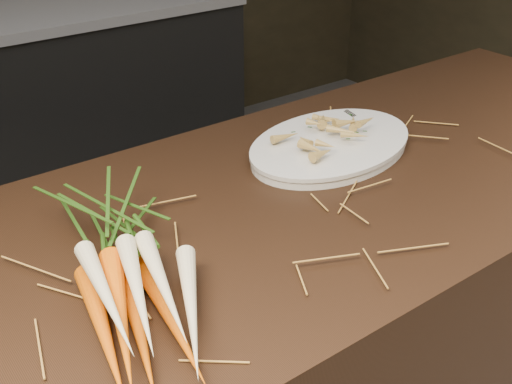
# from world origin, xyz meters

# --- Properties ---
(back_counter) EXTENTS (1.82, 0.62, 0.84)m
(back_counter) POSITION_xyz_m (0.30, 2.18, 0.42)
(back_counter) COLOR black
(back_counter) RESTS_ON ground
(straw_bedding) EXTENTS (1.40, 0.60, 0.02)m
(straw_bedding) POSITION_xyz_m (0.00, 0.30, 0.91)
(straw_bedding) COLOR olive
(straw_bedding) RESTS_ON main_counter
(root_veg_bunch) EXTENTS (0.28, 0.51, 0.09)m
(root_veg_bunch) POSITION_xyz_m (-0.18, 0.26, 0.94)
(root_veg_bunch) COLOR #C23D04
(root_veg_bunch) RESTS_ON main_counter
(serving_platter) EXTENTS (0.43, 0.32, 0.02)m
(serving_platter) POSITION_xyz_m (0.35, 0.39, 0.91)
(serving_platter) COLOR white
(serving_platter) RESTS_ON main_counter
(roasted_veg_heap) EXTENTS (0.21, 0.17, 0.04)m
(roasted_veg_heap) POSITION_xyz_m (0.35, 0.39, 0.94)
(roasted_veg_heap) COLOR #A2793D
(roasted_veg_heap) RESTS_ON serving_platter
(serving_fork) EXTENTS (0.04, 0.15, 0.00)m
(serving_fork) POSITION_xyz_m (0.49, 0.39, 0.92)
(serving_fork) COLOR silver
(serving_fork) RESTS_ON serving_platter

